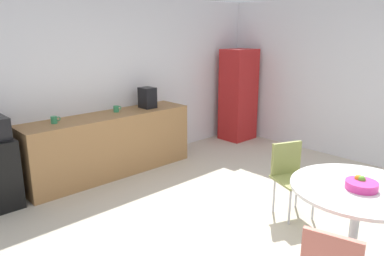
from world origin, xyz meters
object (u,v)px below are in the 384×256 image
(chair_olive, at_px, (290,170))
(mug_green, at_px, (54,120))
(round_table, at_px, (358,200))
(fruit_bowl, at_px, (361,185))
(locker_cabinet, at_px, (238,95))
(mug_white, at_px, (116,109))
(coffee_maker, at_px, (147,98))

(chair_olive, distance_m, mug_green, 3.04)
(mug_green, bearing_deg, round_table, -69.94)
(chair_olive, relative_size, fruit_bowl, 3.03)
(locker_cabinet, xyz_separation_m, mug_white, (-2.61, 0.17, 0.08))
(locker_cabinet, distance_m, mug_green, 3.58)
(round_table, height_order, fruit_bowl, fruit_bowl)
(round_table, relative_size, mug_white, 9.20)
(coffee_maker, bearing_deg, fruit_bowl, -94.25)
(mug_green, bearing_deg, chair_olive, -56.68)
(chair_olive, xyz_separation_m, mug_green, (-1.65, 2.52, 0.43))
(fruit_bowl, bearing_deg, coffee_maker, 85.75)
(locker_cabinet, xyz_separation_m, chair_olive, (-1.92, -2.39, -0.35))
(mug_white, relative_size, mug_green, 1.00)
(mug_white, bearing_deg, coffee_maker, -7.46)
(locker_cabinet, distance_m, fruit_bowl, 4.09)
(round_table, relative_size, fruit_bowl, 4.34)
(round_table, xyz_separation_m, chair_olive, (0.40, 0.93, -0.09))
(mug_white, height_order, coffee_maker, coffee_maker)
(mug_green, height_order, coffee_maker, coffee_maker)
(locker_cabinet, bearing_deg, coffee_maker, 177.26)
(locker_cabinet, xyz_separation_m, round_table, (-2.32, -3.32, -0.25))
(fruit_bowl, distance_m, coffee_maker, 3.47)
(locker_cabinet, height_order, fruit_bowl, locker_cabinet)
(mug_white, xyz_separation_m, mug_green, (-0.96, -0.04, 0.00))
(round_table, distance_m, fruit_bowl, 0.17)
(locker_cabinet, bearing_deg, mug_white, 176.31)
(mug_green, bearing_deg, coffee_maker, -1.12)
(locker_cabinet, relative_size, fruit_bowl, 6.35)
(round_table, bearing_deg, mug_green, 110.06)
(chair_olive, height_order, coffee_maker, coffee_maker)
(locker_cabinet, relative_size, coffee_maker, 5.43)
(mug_white, bearing_deg, mug_green, -177.64)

